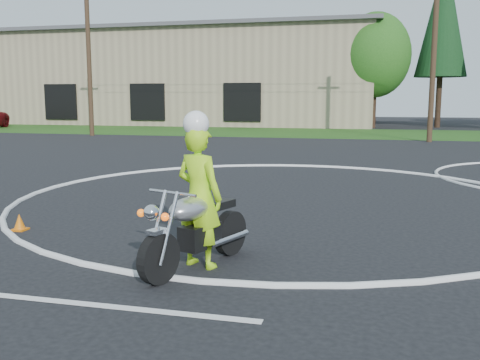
# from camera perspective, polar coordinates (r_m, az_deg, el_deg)

# --- Properties ---
(ground) EXTENTS (120.00, 120.00, 0.00)m
(ground) POSITION_cam_1_polar(r_m,az_deg,el_deg) (9.73, 1.36, -5.15)
(ground) COLOR black
(ground) RESTS_ON ground
(grass_strip) EXTENTS (120.00, 10.00, 0.02)m
(grass_strip) POSITION_cam_1_polar(r_m,az_deg,el_deg) (36.35, 10.74, 4.93)
(grass_strip) COLOR #1E4714
(grass_strip) RESTS_ON ground
(course_markings) EXTENTS (19.05, 19.05, 0.12)m
(course_markings) POSITION_cam_1_polar(r_m,az_deg,el_deg) (13.77, 14.24, -1.26)
(course_markings) COLOR silver
(course_markings) RESTS_ON ground
(primary_motorcycle) EXTENTS (1.08, 2.13, 1.17)m
(primary_motorcycle) POSITION_cam_1_polar(r_m,az_deg,el_deg) (7.35, -4.75, -5.20)
(primary_motorcycle) COLOR black
(primary_motorcycle) RESTS_ON ground
(rider_primary_grp) EXTENTS (0.84, 0.69, 2.17)m
(rider_primary_grp) POSITION_cam_1_polar(r_m,az_deg,el_deg) (7.37, -4.38, -1.35)
(rider_primary_grp) COLOR #A8ED18
(rider_primary_grp) RESTS_ON ground
(warehouse) EXTENTS (41.00, 17.00, 8.30)m
(warehouse) POSITION_cam_1_polar(r_m,az_deg,el_deg) (53.17, -8.35, 10.63)
(warehouse) COLOR tan
(warehouse) RESTS_ON ground
(utility_poles) EXTENTS (41.60, 1.12, 10.00)m
(utility_poles) POSITION_cam_1_polar(r_m,az_deg,el_deg) (30.49, 20.03, 13.62)
(utility_poles) COLOR #473321
(utility_poles) RESTS_ON ground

